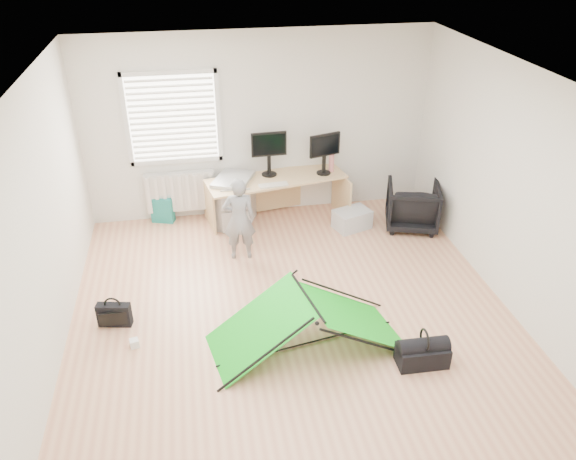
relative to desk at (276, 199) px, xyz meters
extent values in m
plane|color=tan|center=(-0.19, -2.38, -0.34)|extent=(5.50, 5.50, 0.00)
cube|color=silver|center=(-0.19, 0.37, 1.01)|extent=(5.00, 0.02, 2.70)
cube|color=silver|center=(-1.39, 0.33, 1.21)|extent=(1.20, 0.06, 1.20)
cube|color=silver|center=(-1.39, 0.29, 0.11)|extent=(1.00, 0.12, 0.60)
cube|color=tan|center=(0.00, 0.00, 0.00)|extent=(2.09, 0.99, 0.69)
cube|color=#ABADB0|center=(-0.63, 0.00, 0.03)|extent=(0.69, 0.77, 0.74)
cube|color=black|center=(-0.08, 0.12, 0.58)|extent=(0.51, 0.13, 0.48)
cube|color=black|center=(0.71, 0.03, 0.57)|extent=(0.48, 0.23, 0.45)
cube|color=beige|center=(-0.08, -0.25, 0.35)|extent=(0.42, 0.17, 0.02)
cylinder|color=#CB7273|center=(0.84, 0.09, 0.48)|extent=(0.09, 0.09, 0.27)
imported|color=black|center=(1.90, -0.55, -0.01)|extent=(0.91, 0.92, 0.67)
imported|color=gray|center=(-0.64, -0.94, 0.23)|extent=(0.43, 0.30, 1.15)
cube|color=#B4B7BD|center=(1.04, -0.44, -0.20)|extent=(0.59, 0.49, 0.28)
cube|color=#1E837A|center=(-1.67, 0.25, -0.15)|extent=(0.35, 0.24, 0.39)
cube|color=black|center=(-2.18, -2.11, -0.20)|extent=(0.38, 0.18, 0.28)
cube|color=silver|center=(-1.95, -2.52, -0.30)|extent=(0.11, 0.11, 0.09)
cube|color=black|center=(0.96, -3.31, -0.23)|extent=(0.52, 0.28, 0.22)
camera|label=1|loc=(-1.16, -7.32, 3.72)|focal=35.00mm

